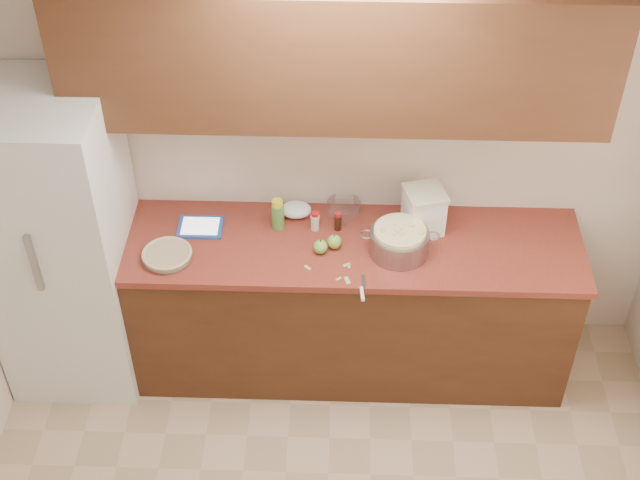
{
  "coord_description": "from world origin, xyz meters",
  "views": [
    {
      "loc": [
        0.05,
        -2.02,
        4.04
      ],
      "look_at": [
        -0.07,
        1.43,
        0.98
      ],
      "focal_mm": 50.0,
      "sensor_mm": 36.0,
      "label": 1
    }
  ],
  "objects_px": {
    "colander": "(399,241)",
    "tablet": "(200,227)",
    "flour_canister": "(424,210)",
    "pie": "(167,255)"
  },
  "relations": [
    {
      "from": "colander",
      "to": "tablet",
      "type": "xyz_separation_m",
      "value": [
        -1.05,
        0.15,
        -0.07
      ]
    },
    {
      "from": "flour_canister",
      "to": "tablet",
      "type": "relative_size",
      "value": 1.04
    },
    {
      "from": "pie",
      "to": "colander",
      "type": "distance_m",
      "value": 1.2
    },
    {
      "from": "colander",
      "to": "tablet",
      "type": "bearing_deg",
      "value": 171.78
    },
    {
      "from": "pie",
      "to": "tablet",
      "type": "xyz_separation_m",
      "value": [
        0.14,
        0.24,
        -0.01
      ]
    },
    {
      "from": "colander",
      "to": "tablet",
      "type": "relative_size",
      "value": 1.7
    },
    {
      "from": "pie",
      "to": "tablet",
      "type": "relative_size",
      "value": 1.12
    },
    {
      "from": "colander",
      "to": "flour_canister",
      "type": "height_order",
      "value": "flour_canister"
    },
    {
      "from": "pie",
      "to": "tablet",
      "type": "bearing_deg",
      "value": 60.23
    },
    {
      "from": "pie",
      "to": "flour_canister",
      "type": "distance_m",
      "value": 1.36
    }
  ]
}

